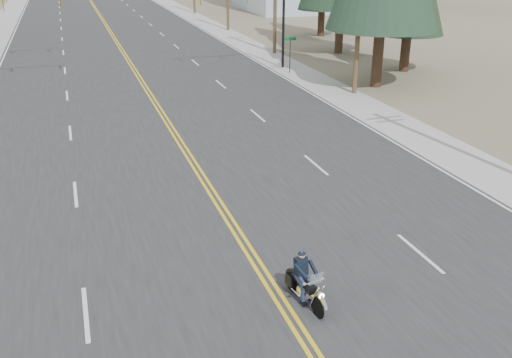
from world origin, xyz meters
name	(u,v)px	position (x,y,z in m)	size (l,w,h in m)	color
road	(101,17)	(0.00, 70.00, 0.01)	(20.00, 200.00, 0.01)	#303033
sidewalk_left	(6,20)	(-11.50, 70.00, 0.01)	(3.00, 200.00, 0.01)	#A5A5A0
sidewalk_right	(188,14)	(11.50, 70.00, 0.01)	(3.00, 200.00, 0.01)	#A5A5A0
traffic_mast_right	(258,2)	(8.98, 32.00, 4.94)	(7.10, 0.26, 7.00)	black
street_sign	(290,48)	(10.80, 30.00, 1.80)	(0.90, 0.06, 2.62)	black
motorcyclist	(306,280)	(0.60, 2.68, 0.73)	(0.80, 1.87, 1.46)	black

